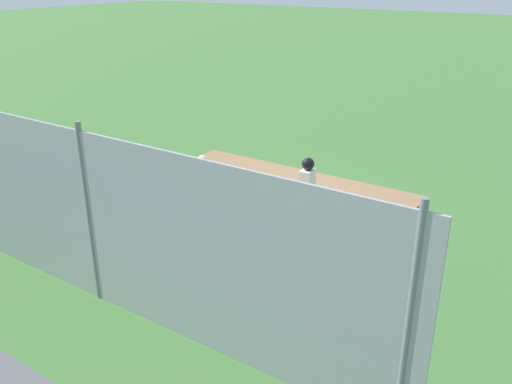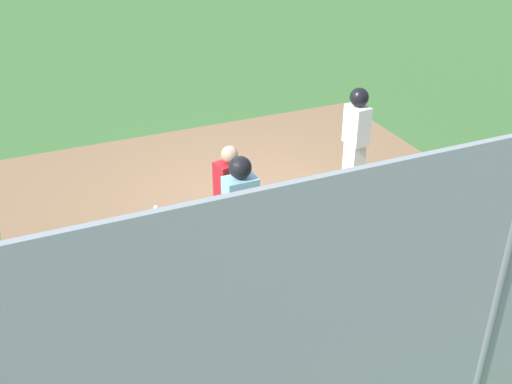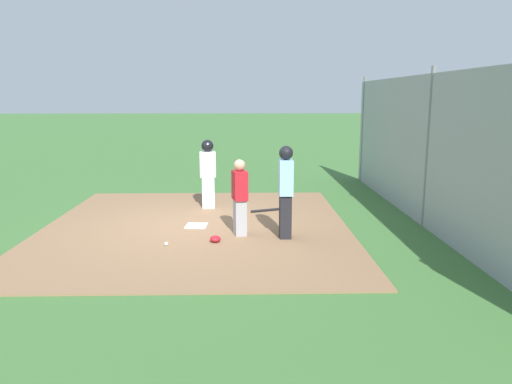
{
  "view_description": "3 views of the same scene",
  "coord_description": "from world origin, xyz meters",
  "views": [
    {
      "loc": [
        7.17,
        -10.36,
        5.65
      ],
      "look_at": [
        0.49,
        -0.38,
        0.67
      ],
      "focal_mm": 37.95,
      "sensor_mm": 36.0,
      "label": 1
    },
    {
      "loc": [
        -3.22,
        -7.6,
        4.84
      ],
      "look_at": [
        -0.41,
        -1.17,
        0.94
      ],
      "focal_mm": 43.34,
      "sensor_mm": 36.0,
      "label": 2
    },
    {
      "loc": [
        -10.06,
        -1.04,
        2.74
      ],
      "look_at": [
        -0.08,
        -1.27,
        0.78
      ],
      "focal_mm": 34.25,
      "sensor_mm": 36.0,
      "label": 3
    }
  ],
  "objects": [
    {
      "name": "home_plate",
      "position": [
        0.0,
        0.0,
        0.04
      ],
      "size": [
        0.47,
        0.47,
        0.02
      ],
      "primitive_type": "cube",
      "rotation": [
        0.0,
        0.0,
        -0.07
      ],
      "color": "white",
      "rests_on": "dirt_infield"
    },
    {
      "name": "umpire",
      "position": [
        -0.89,
        -1.82,
        0.98
      ],
      "size": [
        0.39,
        0.27,
        1.79
      ],
      "rotation": [
        0.0,
        0.0,
        1.59
      ],
      "color": "black",
      "rests_on": "dirt_infield"
    },
    {
      "name": "catcher_mask",
      "position": [
        -1.15,
        -0.47,
        0.09
      ],
      "size": [
        0.24,
        0.2,
        0.12
      ],
      "primitive_type": "ellipsoid",
      "color": "#B21923",
      "rests_on": "dirt_infield"
    },
    {
      "name": "baseball",
      "position": [
        -1.38,
        0.42,
        0.07
      ],
      "size": [
        0.07,
        0.07,
        0.07
      ],
      "primitive_type": "sphere",
      "color": "white",
      "rests_on": "dirt_infield"
    },
    {
      "name": "backstop_fence",
      "position": [
        0.0,
        -4.87,
        1.6
      ],
      "size": [
        12.0,
        0.1,
        3.35
      ],
      "color": "#93999E",
      "rests_on": "ground_plane"
    },
    {
      "name": "runner",
      "position": [
        1.74,
        -0.13,
        0.99
      ],
      "size": [
        0.29,
        0.4,
        1.68
      ],
      "rotation": [
        0.0,
        0.0,
        3.22
      ],
      "color": "silver",
      "rests_on": "dirt_infield"
    },
    {
      "name": "ground_plane",
      "position": [
        0.0,
        0.0,
        0.0
      ],
      "size": [
        140.0,
        140.0,
        0.0
      ],
      "primitive_type": "plane",
      "color": "#3D6B33"
    },
    {
      "name": "dirt_infield",
      "position": [
        0.0,
        0.0,
        0.01
      ],
      "size": [
        7.2,
        6.4,
        0.03
      ],
      "primitive_type": "cube",
      "color": "#896647",
      "rests_on": "ground_plane"
    },
    {
      "name": "catcher",
      "position": [
        -0.68,
        -0.93,
        0.81
      ],
      "size": [
        0.43,
        0.34,
        1.51
      ],
      "rotation": [
        0.0,
        0.0,
        1.79
      ],
      "color": "#9E9EA3",
      "rests_on": "dirt_infield"
    },
    {
      "name": "baseball_bat",
      "position": [
        1.32,
        -1.57,
        0.06
      ],
      "size": [
        0.35,
        0.8,
        0.06
      ],
      "primitive_type": "cylinder",
      "rotation": [
        0.0,
        1.57,
        1.93
      ],
      "color": "black",
      "rests_on": "dirt_infield"
    }
  ]
}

